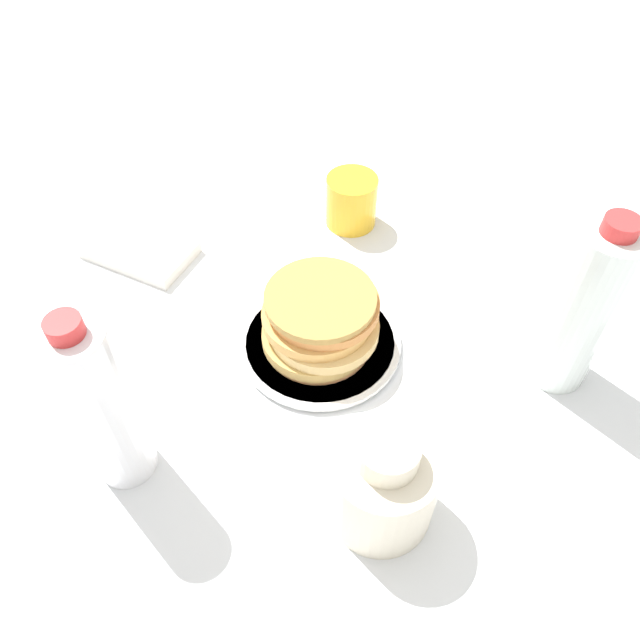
# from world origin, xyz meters

# --- Properties ---
(ground_plane) EXTENTS (4.00, 4.00, 0.00)m
(ground_plane) POSITION_xyz_m (0.00, 0.00, 0.00)
(ground_plane) COLOR white
(plate) EXTENTS (0.22, 0.22, 0.01)m
(plate) POSITION_xyz_m (-0.02, 0.02, 0.01)
(plate) COLOR white
(plate) RESTS_ON ground_plane
(pancake_stack) EXTENTS (0.16, 0.16, 0.08)m
(pancake_stack) POSITION_xyz_m (-0.02, 0.02, 0.05)
(pancake_stack) COLOR tan
(pancake_stack) RESTS_ON plate
(juice_glass) EXTENTS (0.08, 0.08, 0.08)m
(juice_glass) POSITION_xyz_m (0.01, 0.28, 0.04)
(juice_glass) COLOR yellow
(juice_glass) RESTS_ON ground_plane
(cream_jug) EXTENTS (0.12, 0.12, 0.14)m
(cream_jug) POSITION_xyz_m (0.07, -0.21, 0.06)
(cream_jug) COLOR beige
(cream_jug) RESTS_ON ground_plane
(water_bottle_near) EXTENTS (0.07, 0.07, 0.26)m
(water_bottle_near) POSITION_xyz_m (-0.23, -0.17, 0.12)
(water_bottle_near) COLOR white
(water_bottle_near) RESTS_ON ground_plane
(water_bottle_mid) EXTENTS (0.08, 0.08, 0.26)m
(water_bottle_mid) POSITION_xyz_m (0.30, 0.00, 0.12)
(water_bottle_mid) COLOR silver
(water_bottle_mid) RESTS_ON ground_plane
(napkin) EXTENTS (0.19, 0.15, 0.02)m
(napkin) POSITION_xyz_m (-0.31, 0.18, 0.01)
(napkin) COLOR white
(napkin) RESTS_ON ground_plane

